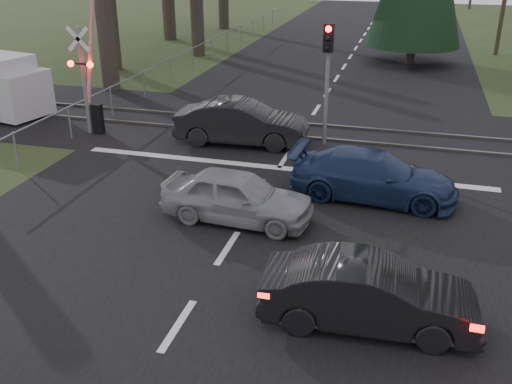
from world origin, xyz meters
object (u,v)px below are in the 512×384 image
(traffic_signal_center, at_px, (328,64))
(dark_car_far, at_px, (242,123))
(blue_sedan, at_px, (373,176))
(silver_car, at_px, (237,196))
(crossing_signal, at_px, (90,78))
(dark_hatchback, at_px, (369,294))

(traffic_signal_center, height_order, dark_car_far, traffic_signal_center)
(traffic_signal_center, relative_size, dark_car_far, 0.90)
(blue_sedan, bearing_deg, silver_car, 129.12)
(crossing_signal, relative_size, silver_car, 1.81)
(crossing_signal, xyz_separation_m, dark_car_far, (5.49, 0.35, -1.31))
(crossing_signal, relative_size, dark_hatchback, 1.76)
(dark_hatchback, bearing_deg, dark_car_far, 26.02)
(traffic_signal_center, relative_size, blue_sedan, 0.91)
(dark_hatchback, height_order, dark_car_far, dark_car_far)
(dark_hatchback, height_order, blue_sedan, blue_sedan)
(crossing_signal, distance_m, dark_car_far, 5.65)
(blue_sedan, bearing_deg, traffic_signal_center, 30.19)
(traffic_signal_center, xyz_separation_m, blue_sedan, (1.98, -3.95, -2.15))
(crossing_signal, distance_m, dark_hatchback, 13.88)
(crossing_signal, bearing_deg, dark_car_far, 3.63)
(dark_hatchback, distance_m, silver_car, 4.97)
(dark_hatchback, xyz_separation_m, blue_sedan, (-0.39, 5.72, 0.01))
(dark_hatchback, bearing_deg, blue_sedan, 0.47)
(silver_car, relative_size, blue_sedan, 0.85)
(crossing_signal, distance_m, traffic_signal_center, 8.36)
(silver_car, bearing_deg, traffic_signal_center, -7.01)
(dark_car_far, bearing_deg, traffic_signal_center, -82.13)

